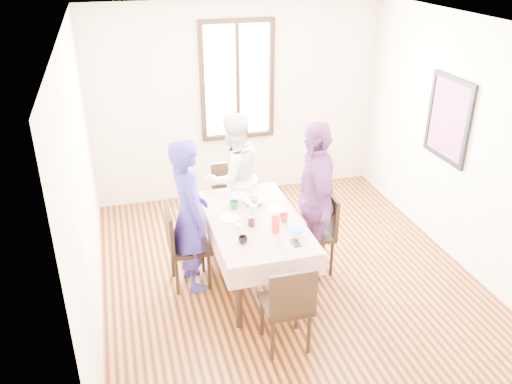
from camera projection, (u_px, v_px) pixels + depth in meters
ground at (287, 275)px, 5.89m from camera, size 4.50×4.50×0.00m
back_wall at (237, 102)px, 7.25m from camera, size 4.00×0.00×4.00m
right_wall at (463, 145)px, 5.78m from camera, size 0.00×4.50×4.50m
window_frame at (237, 81)px, 7.10m from camera, size 1.02×0.06×1.62m
window_pane at (237, 81)px, 7.11m from camera, size 0.90×0.02×1.50m
art_poster at (449, 119)px, 5.95m from camera, size 0.04×0.76×0.96m
dining_table at (255, 251)px, 5.65m from camera, size 0.82×1.51×0.75m
tablecloth at (255, 220)px, 5.48m from camera, size 0.94×1.63×0.01m
chair_left at (189, 247)px, 5.57m from camera, size 0.43×0.43×0.91m
chair_right at (313, 234)px, 5.82m from camera, size 0.44×0.44×0.91m
chair_far at (232, 202)px, 6.52m from camera, size 0.43×0.43×0.91m
chair_near at (286, 304)px, 4.72m from camera, size 0.42×0.42×0.91m
person_left at (189, 215)px, 5.41m from camera, size 0.49×0.66×1.66m
person_far at (232, 177)px, 6.35m from camera, size 0.94×0.84×1.60m
person_right at (313, 200)px, 5.63m from camera, size 0.58×1.08×1.75m
mug_black at (243, 240)px, 5.04m from camera, size 0.10×0.10×0.07m
mug_flag at (284, 218)px, 5.41m from camera, size 0.13×0.13×0.09m
mug_green at (234, 204)px, 5.70m from camera, size 0.14×0.14×0.08m
serving_bowl at (253, 201)px, 5.79m from camera, size 0.24×0.24×0.06m
juice_carton at (276, 223)px, 5.20m from camera, size 0.06×0.06×0.20m
butter_tub at (298, 233)px, 5.18m from camera, size 0.11×0.11×0.05m
jam_jar at (251, 221)px, 5.34m from camera, size 0.07×0.07×0.10m
drinking_glass at (239, 228)px, 5.22m from camera, size 0.06×0.06×0.09m
smartphone at (295, 243)px, 5.05m from camera, size 0.08×0.15×0.01m
flower_vase at (253, 212)px, 5.47m from camera, size 0.08×0.08×0.15m
plate_left at (230, 218)px, 5.49m from camera, size 0.20×0.20×0.01m
plate_right at (277, 210)px, 5.65m from camera, size 0.20×0.20×0.01m
plate_far at (239, 195)px, 5.97m from camera, size 0.20×0.20×0.01m
butter_lid at (298, 230)px, 5.16m from camera, size 0.12×0.12×0.01m
flower_bunch at (253, 201)px, 5.41m from camera, size 0.09×0.09×0.10m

